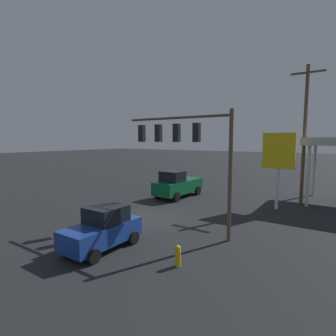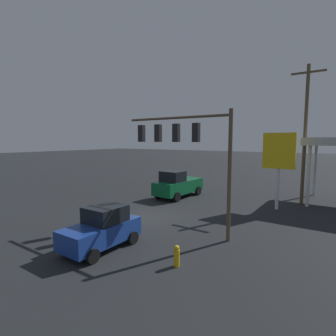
{
  "view_description": "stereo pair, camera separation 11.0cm",
  "coord_description": "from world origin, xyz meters",
  "px_view_note": "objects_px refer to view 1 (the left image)",
  "views": [
    {
      "loc": [
        -10.35,
        13.39,
        5.08
      ],
      "look_at": [
        0.0,
        -2.0,
        3.09
      ],
      "focal_mm": 28.0,
      "sensor_mm": 36.0,
      "label": 1
    },
    {
      "loc": [
        -10.44,
        13.33,
        5.08
      ],
      "look_at": [
        0.0,
        -2.0,
        3.09
      ],
      "focal_mm": 28.0,
      "sensor_mm": 36.0,
      "label": 2
    }
  ],
  "objects_px": {
    "traffic_signal_assembly": "(185,142)",
    "hatchback_crossing": "(103,229)",
    "utility_pole": "(305,132)",
    "fire_hydrant": "(178,256)",
    "price_sign": "(279,155)",
    "pickup_parked": "(177,185)"
  },
  "relations": [
    {
      "from": "utility_pole",
      "to": "fire_hydrant",
      "type": "distance_m",
      "value": 15.47
    },
    {
      "from": "pickup_parked",
      "to": "traffic_signal_assembly",
      "type": "bearing_deg",
      "value": 37.79
    },
    {
      "from": "traffic_signal_assembly",
      "to": "fire_hydrant",
      "type": "height_order",
      "value": "traffic_signal_assembly"
    },
    {
      "from": "traffic_signal_assembly",
      "to": "pickup_parked",
      "type": "xyz_separation_m",
      "value": [
        4.96,
        -7.2,
        -3.84
      ]
    },
    {
      "from": "traffic_signal_assembly",
      "to": "hatchback_crossing",
      "type": "bearing_deg",
      "value": 64.53
    },
    {
      "from": "price_sign",
      "to": "pickup_parked",
      "type": "relative_size",
      "value": 1.05
    },
    {
      "from": "hatchback_crossing",
      "to": "price_sign",
      "type": "bearing_deg",
      "value": 156.11
    },
    {
      "from": "pickup_parked",
      "to": "fire_hydrant",
      "type": "xyz_separation_m",
      "value": [
        -6.84,
        10.95,
        -0.67
      ]
    },
    {
      "from": "fire_hydrant",
      "to": "pickup_parked",
      "type": "bearing_deg",
      "value": -57.99
    },
    {
      "from": "price_sign",
      "to": "fire_hydrant",
      "type": "bearing_deg",
      "value": 83.14
    },
    {
      "from": "hatchback_crossing",
      "to": "fire_hydrant",
      "type": "bearing_deg",
      "value": 96.24
    },
    {
      "from": "pickup_parked",
      "to": "fire_hydrant",
      "type": "relative_size",
      "value": 6.03
    },
    {
      "from": "hatchback_crossing",
      "to": "pickup_parked",
      "type": "xyz_separation_m",
      "value": [
        2.97,
        -11.38,
        0.16
      ]
    },
    {
      "from": "price_sign",
      "to": "utility_pole",
      "type": "bearing_deg",
      "value": -115.06
    },
    {
      "from": "traffic_signal_assembly",
      "to": "utility_pole",
      "type": "bearing_deg",
      "value": -113.34
    },
    {
      "from": "price_sign",
      "to": "fire_hydrant",
      "type": "distance_m",
      "value": 12.17
    },
    {
      "from": "utility_pole",
      "to": "fire_hydrant",
      "type": "relative_size",
      "value": 12.23
    },
    {
      "from": "traffic_signal_assembly",
      "to": "fire_hydrant",
      "type": "relative_size",
      "value": 7.48
    },
    {
      "from": "traffic_signal_assembly",
      "to": "fire_hydrant",
      "type": "bearing_deg",
      "value": 116.65
    },
    {
      "from": "traffic_signal_assembly",
      "to": "hatchback_crossing",
      "type": "distance_m",
      "value": 6.12
    },
    {
      "from": "utility_pole",
      "to": "pickup_parked",
      "type": "distance_m",
      "value": 11.08
    },
    {
      "from": "traffic_signal_assembly",
      "to": "hatchback_crossing",
      "type": "height_order",
      "value": "traffic_signal_assembly"
    }
  ]
}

